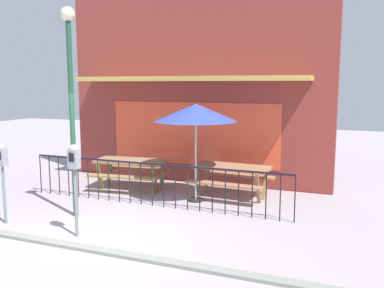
# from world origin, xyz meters

# --- Properties ---
(ground) EXTENTS (40.00, 40.00, 0.00)m
(ground) POSITION_xyz_m (0.00, 0.00, 0.00)
(ground) COLOR #A2969F
(pub_storefront) EXTENTS (7.39, 1.38, 5.56)m
(pub_storefront) POSITION_xyz_m (0.00, 4.78, 2.76)
(pub_storefront) COLOR #561A18
(pub_storefront) RESTS_ON ground
(patio_fence_front) EXTENTS (6.23, 0.04, 0.97)m
(patio_fence_front) POSITION_xyz_m (0.00, 2.11, 0.66)
(patio_fence_front) COLOR black
(patio_fence_front) RESTS_ON ground
(picnic_table_left) EXTENTS (1.95, 1.57, 0.79)m
(picnic_table_left) POSITION_xyz_m (-1.17, 3.23, 0.61)
(picnic_table_left) COLOR #946F4F
(picnic_table_left) RESTS_ON ground
(picnic_table_right) EXTENTS (1.88, 1.46, 0.79)m
(picnic_table_right) POSITION_xyz_m (1.44, 3.42, 0.61)
(picnic_table_right) COLOR #9D6E4C
(picnic_table_right) RESTS_ON ground
(patio_umbrella) EXTENTS (1.88, 1.88, 2.25)m
(patio_umbrella) POSITION_xyz_m (0.76, 2.84, 2.04)
(patio_umbrella) COLOR #272128
(patio_umbrella) RESTS_ON ground
(parking_meter_near) EXTENTS (0.18, 0.17, 1.66)m
(parking_meter_near) POSITION_xyz_m (-0.40, -0.06, 1.28)
(parking_meter_near) COLOR slate
(parking_meter_near) RESTS_ON ground
(parking_meter_far) EXTENTS (0.18, 0.17, 1.56)m
(parking_meter_far) POSITION_xyz_m (-2.12, 0.01, 1.21)
(parking_meter_far) COLOR slate
(parking_meter_far) RESTS_ON ground
(street_lamp) EXTENTS (0.28, 0.28, 4.17)m
(street_lamp) POSITION_xyz_m (-1.14, 0.90, 2.70)
(street_lamp) COLOR #224F35
(street_lamp) RESTS_ON ground
(curb_edge) EXTENTS (10.35, 0.20, 0.11)m
(curb_edge) POSITION_xyz_m (0.00, -0.51, 0.00)
(curb_edge) COLOR gray
(curb_edge) RESTS_ON ground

